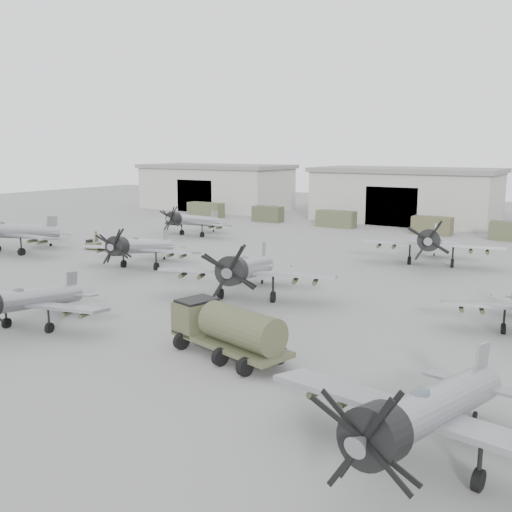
{
  "coord_description": "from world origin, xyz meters",
  "views": [
    {
      "loc": [
        28.92,
        -29.18,
        11.64
      ],
      "look_at": [
        2.91,
        11.98,
        2.5
      ],
      "focal_mm": 40.0,
      "sensor_mm": 36.0,
      "label": 1
    }
  ],
  "objects_px": {
    "aircraft_mid_0": "(6,231)",
    "aircraft_mid_2": "(246,269)",
    "aircraft_near_1": "(24,301)",
    "aircraft_far_1": "(432,242)",
    "aircraft_far_0": "(191,221)",
    "ground_crew": "(96,238)",
    "aircraft_near_2": "(426,412)",
    "fuel_tanker": "(228,327)",
    "tug_trailer": "(103,246)",
    "aircraft_mid_1": "(138,247)"
  },
  "relations": [
    {
      "from": "fuel_tanker",
      "to": "aircraft_near_2",
      "type": "bearing_deg",
      "value": -10.54
    },
    {
      "from": "aircraft_near_1",
      "to": "aircraft_far_0",
      "type": "relative_size",
      "value": 0.96
    },
    {
      "from": "aircraft_near_1",
      "to": "ground_crew",
      "type": "height_order",
      "value": "aircraft_near_1"
    },
    {
      "from": "aircraft_far_0",
      "to": "fuel_tanker",
      "type": "bearing_deg",
      "value": -47.96
    },
    {
      "from": "aircraft_far_1",
      "to": "ground_crew",
      "type": "height_order",
      "value": "aircraft_far_1"
    },
    {
      "from": "aircraft_near_1",
      "to": "aircraft_far_1",
      "type": "distance_m",
      "value": 38.72
    },
    {
      "from": "aircraft_near_2",
      "to": "aircraft_far_1",
      "type": "height_order",
      "value": "aircraft_far_1"
    },
    {
      "from": "fuel_tanker",
      "to": "aircraft_far_1",
      "type": "bearing_deg",
      "value": 99.53
    },
    {
      "from": "aircraft_near_2",
      "to": "aircraft_far_1",
      "type": "bearing_deg",
      "value": 112.75
    },
    {
      "from": "aircraft_mid_2",
      "to": "aircraft_near_1",
      "type": "bearing_deg",
      "value": -139.62
    },
    {
      "from": "aircraft_near_1",
      "to": "ground_crew",
      "type": "xyz_separation_m",
      "value": [
        -22.3,
        26.27,
        -1.18
      ]
    },
    {
      "from": "tug_trailer",
      "to": "fuel_tanker",
      "type": "bearing_deg",
      "value": -43.66
    },
    {
      "from": "aircraft_mid_0",
      "to": "aircraft_mid_1",
      "type": "height_order",
      "value": "aircraft_mid_0"
    },
    {
      "from": "aircraft_mid_2",
      "to": "aircraft_far_0",
      "type": "bearing_deg",
      "value": 116.2
    },
    {
      "from": "aircraft_mid_0",
      "to": "aircraft_far_0",
      "type": "relative_size",
      "value": 1.2
    },
    {
      "from": "fuel_tanker",
      "to": "tug_trailer",
      "type": "bearing_deg",
      "value": 161.79
    },
    {
      "from": "aircraft_mid_0",
      "to": "aircraft_far_0",
      "type": "distance_m",
      "value": 23.42
    },
    {
      "from": "aircraft_far_0",
      "to": "aircraft_far_1",
      "type": "height_order",
      "value": "aircraft_far_1"
    },
    {
      "from": "aircraft_mid_2",
      "to": "aircraft_far_1",
      "type": "bearing_deg",
      "value": 48.92
    },
    {
      "from": "aircraft_near_2",
      "to": "aircraft_mid_2",
      "type": "relative_size",
      "value": 0.94
    },
    {
      "from": "ground_crew",
      "to": "aircraft_mid_0",
      "type": "bearing_deg",
      "value": -177.46
    },
    {
      "from": "ground_crew",
      "to": "fuel_tanker",
      "type": "bearing_deg",
      "value": -99.79
    },
    {
      "from": "tug_trailer",
      "to": "ground_crew",
      "type": "relative_size",
      "value": 3.52
    },
    {
      "from": "aircraft_mid_1",
      "to": "aircraft_far_1",
      "type": "height_order",
      "value": "aircraft_far_1"
    },
    {
      "from": "aircraft_mid_0",
      "to": "aircraft_mid_2",
      "type": "distance_m",
      "value": 34.04
    },
    {
      "from": "aircraft_mid_2",
      "to": "aircraft_far_0",
      "type": "distance_m",
      "value": 34.62
    },
    {
      "from": "aircraft_mid_2",
      "to": "aircraft_far_1",
      "type": "relative_size",
      "value": 1.0
    },
    {
      "from": "aircraft_near_2",
      "to": "aircraft_mid_0",
      "type": "height_order",
      "value": "aircraft_mid_0"
    },
    {
      "from": "aircraft_mid_2",
      "to": "aircraft_far_1",
      "type": "xyz_separation_m",
      "value": [
        8.39,
        21.22,
        -0.02
      ]
    },
    {
      "from": "aircraft_far_0",
      "to": "fuel_tanker",
      "type": "distance_m",
      "value": 46.32
    },
    {
      "from": "aircraft_near_2",
      "to": "aircraft_mid_2",
      "type": "height_order",
      "value": "aircraft_mid_2"
    },
    {
      "from": "aircraft_near_1",
      "to": "fuel_tanker",
      "type": "height_order",
      "value": "aircraft_near_1"
    },
    {
      "from": "aircraft_near_1",
      "to": "aircraft_near_2",
      "type": "relative_size",
      "value": 0.86
    },
    {
      "from": "aircraft_near_1",
      "to": "aircraft_mid_1",
      "type": "distance_m",
      "value": 19.8
    },
    {
      "from": "fuel_tanker",
      "to": "aircraft_far_0",
      "type": "bearing_deg",
      "value": 145.5
    },
    {
      "from": "aircraft_mid_0",
      "to": "aircraft_far_0",
      "type": "bearing_deg",
      "value": 64.73
    },
    {
      "from": "aircraft_near_2",
      "to": "aircraft_near_1",
      "type": "bearing_deg",
      "value": -178.17
    },
    {
      "from": "aircraft_near_1",
      "to": "aircraft_far_0",
      "type": "distance_m",
      "value": 41.55
    },
    {
      "from": "aircraft_far_1",
      "to": "tug_trailer",
      "type": "relative_size",
      "value": 2.33
    },
    {
      "from": "aircraft_near_2",
      "to": "aircraft_mid_0",
      "type": "relative_size",
      "value": 0.92
    },
    {
      "from": "aircraft_mid_1",
      "to": "aircraft_mid_0",
      "type": "bearing_deg",
      "value": 172.61
    },
    {
      "from": "aircraft_far_1",
      "to": "aircraft_mid_1",
      "type": "bearing_deg",
      "value": -156.62
    },
    {
      "from": "aircraft_mid_1",
      "to": "ground_crew",
      "type": "xyz_separation_m",
      "value": [
        -14.76,
        7.96,
        -1.38
      ]
    },
    {
      "from": "aircraft_near_1",
      "to": "fuel_tanker",
      "type": "distance_m",
      "value": 14.18
    },
    {
      "from": "aircraft_near_2",
      "to": "tug_trailer",
      "type": "xyz_separation_m",
      "value": [
        -45.26,
        26.51,
        -1.91
      ]
    },
    {
      "from": "aircraft_mid_0",
      "to": "aircraft_mid_2",
      "type": "bearing_deg",
      "value": -6.68
    },
    {
      "from": "tug_trailer",
      "to": "aircraft_near_1",
      "type": "bearing_deg",
      "value": -63.23
    },
    {
      "from": "tug_trailer",
      "to": "aircraft_far_0",
      "type": "bearing_deg",
      "value": 71.27
    },
    {
      "from": "aircraft_mid_1",
      "to": "fuel_tanker",
      "type": "bearing_deg",
      "value": -48.31
    },
    {
      "from": "tug_trailer",
      "to": "aircraft_mid_2",
      "type": "bearing_deg",
      "value": -31.75
    }
  ]
}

